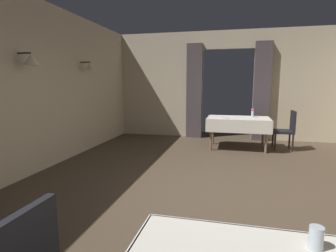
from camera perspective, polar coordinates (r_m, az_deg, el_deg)
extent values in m
plane|color=#4C3D2D|center=(3.98, 10.46, -14.05)|extent=(10.08, 10.08, 0.00)
cube|color=beige|center=(4.97, -29.27, 7.29)|extent=(0.12, 8.40, 3.00)
cylinder|color=black|center=(4.88, -28.13, 13.44)|extent=(0.24, 0.02, 0.02)
cone|color=beige|center=(4.79, -26.94, 12.42)|extent=(0.26, 0.26, 0.18)
cylinder|color=black|center=(6.34, -17.08, 12.77)|extent=(0.24, 0.02, 0.02)
cone|color=beige|center=(6.28, -16.08, 11.95)|extent=(0.26, 0.26, 0.18)
cube|color=beige|center=(8.14, -1.55, 8.57)|extent=(2.50, 0.12, 3.00)
cube|color=beige|center=(8.07, 26.56, 7.65)|extent=(2.50, 0.12, 3.00)
cube|color=beige|center=(7.96, 12.77, 17.38)|extent=(1.40, 0.12, 0.50)
cube|color=#4C4247|center=(7.80, 5.57, 7.28)|extent=(0.44, 0.14, 2.66)
cube|color=#4C4247|center=(7.77, 19.24, 6.83)|extent=(0.44, 0.14, 2.66)
cube|color=silver|center=(1.75, 21.54, -22.97)|extent=(1.43, 0.02, 0.24)
cylinder|color=#7A604C|center=(6.38, 9.05, -1.96)|extent=(0.06, 0.06, 0.71)
cylinder|color=#7A604C|center=(6.41, 20.07, -2.35)|extent=(0.06, 0.06, 0.71)
cylinder|color=#7A604C|center=(7.05, 9.49, -0.94)|extent=(0.06, 0.06, 0.71)
cylinder|color=#7A604C|center=(7.08, 19.45, -1.29)|extent=(0.06, 0.06, 0.71)
cube|color=#7A604C|center=(6.65, 14.64, 1.52)|extent=(1.39, 0.85, 0.03)
cube|color=silver|center=(6.64, 14.65, 1.69)|extent=(1.45, 0.91, 0.01)
cube|color=silver|center=(6.21, 14.67, -0.13)|extent=(1.45, 0.02, 0.30)
cube|color=silver|center=(7.11, 14.54, 0.98)|extent=(1.45, 0.02, 0.30)
cube|color=silver|center=(6.68, 8.39, 0.68)|extent=(0.02, 0.91, 0.30)
cube|color=silver|center=(6.72, 20.78, 0.24)|extent=(0.02, 0.91, 0.30)
cylinder|color=black|center=(6.73, 21.69, -3.18)|extent=(0.04, 0.04, 0.42)
cylinder|color=black|center=(7.10, 21.27, -2.56)|extent=(0.04, 0.04, 0.42)
cylinder|color=black|center=(6.79, 24.87, -3.27)|extent=(0.04, 0.04, 0.42)
cylinder|color=black|center=(7.16, 24.28, -2.65)|extent=(0.04, 0.04, 0.42)
cube|color=black|center=(6.90, 23.14, -1.08)|extent=(0.44, 0.44, 0.06)
cube|color=black|center=(6.90, 24.90, 0.96)|extent=(0.05, 0.42, 0.48)
cylinder|color=silver|center=(1.58, 28.82, -19.98)|extent=(0.07, 0.07, 0.11)
cylinder|color=silver|center=(6.85, 17.44, 2.44)|extent=(0.06, 0.06, 0.15)
sphere|color=#D84C8C|center=(6.84, 17.48, 3.29)|extent=(0.07, 0.07, 0.07)
cylinder|color=white|center=(6.36, 11.79, 1.58)|extent=(0.20, 0.20, 0.01)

